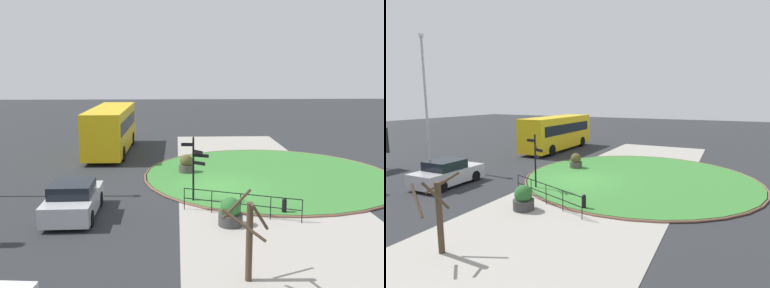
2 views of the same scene
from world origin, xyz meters
TOP-DOWN VIEW (x-y plane):
  - ground at (0.00, 0.00)m, footprint 120.00×120.00m
  - sidewalk_paving at (0.00, -1.96)m, footprint 32.00×8.08m
  - grass_island at (2.51, -3.03)m, footprint 13.77×13.77m
  - grass_kerb_ring at (2.51, -3.03)m, footprint 14.08×14.08m
  - signpost_directional at (-2.30, 1.38)m, footprint 0.51×1.21m
  - bollard_foreground at (-3.95, -2.30)m, footprint 0.20×0.20m
  - railing_grass_edge at (-4.14, -0.44)m, footprint 1.82×4.62m
  - bus_yellow at (9.44, 6.84)m, footprint 9.51×2.57m
  - car_near_lane at (-3.85, 6.41)m, footprint 4.02×2.03m
  - lamppost_tall at (-1.01, 11.55)m, footprint 0.32×0.32m
  - planter_near_signpost at (-5.15, 0.11)m, footprint 0.94×0.94m
  - planter_kerbside at (3.01, 1.62)m, footprint 0.87×0.87m
  - street_tree_bare at (-9.50, 0.17)m, footprint 1.64×1.39m

SIDE VIEW (x-z plane):
  - ground at x=0.00m, z-range 0.00..0.00m
  - sidewalk_paving at x=0.00m, z-range 0.00..0.02m
  - grass_island at x=2.51m, z-range 0.00..0.10m
  - grass_kerb_ring at x=2.51m, z-range 0.00..0.11m
  - bollard_foreground at x=-3.95m, z-range 0.01..0.72m
  - planter_near_signpost at x=-5.15m, z-range -0.06..1.08m
  - planter_kerbside at x=3.01m, z-range -0.05..1.07m
  - railing_grass_edge at x=-4.14m, z-range 0.15..1.13m
  - car_near_lane at x=-3.85m, z-range -0.05..1.42m
  - street_tree_bare at x=-9.50m, z-range 0.12..2.65m
  - bus_yellow at x=9.44m, z-range 0.12..3.33m
  - signpost_directional at x=-2.30m, z-range 0.26..3.29m
  - lamppost_tall at x=-1.01m, z-range 0.30..9.65m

